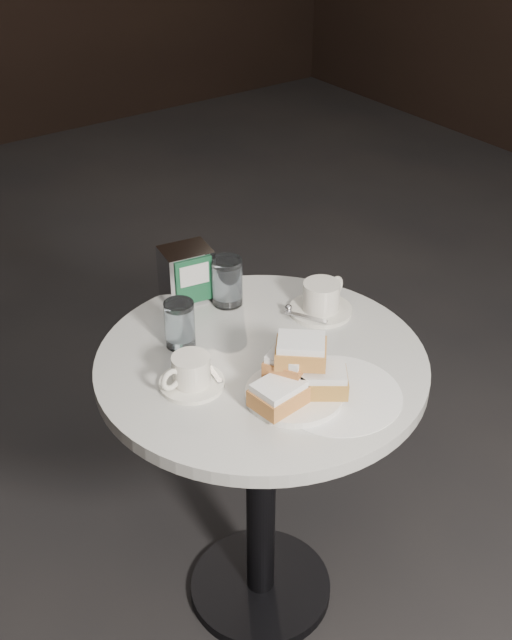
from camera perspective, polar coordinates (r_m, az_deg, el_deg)
The scene contains 9 objects.
ground at distance 2.20m, azimuth 0.32°, elevation -18.65°, with size 7.00×7.00×0.00m, color black.
cafe_table at distance 1.80m, azimuth 0.37°, elevation -7.84°, with size 0.70×0.70×0.74m.
sugar_spill at distance 1.59m, azimuth 5.75°, elevation -5.25°, with size 0.26×0.26×0.00m, color white.
beignet_plate at distance 1.55m, azimuth 2.93°, elevation -4.10°, with size 0.23×0.23×0.13m.
coffee_cup_left at distance 1.59m, azimuth -4.67°, elevation -3.81°, with size 0.15×0.15×0.07m.
coffee_cup_right at distance 1.82m, azimuth 4.67°, elevation 1.46°, with size 0.17×0.17×0.08m.
water_glass_left at distance 1.70m, azimuth -5.44°, elevation -0.33°, with size 0.08×0.08×0.10m.
water_glass_right at distance 1.84m, azimuth -2.07°, elevation 2.70°, with size 0.09×0.09×0.11m.
napkin_dispenser at distance 1.86m, azimuth -4.94°, elevation 3.28°, with size 0.12×0.11×0.13m.
Camera 1 is at (-0.80, -1.10, 1.73)m, focal length 45.00 mm.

